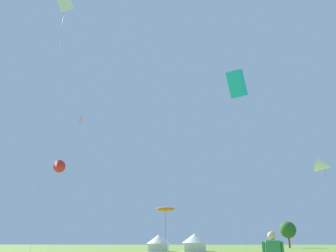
# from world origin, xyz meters

# --- Properties ---
(kite_orange_parafoil) EXTENTS (3.29, 1.55, 7.29)m
(kite_orange_parafoil) POSITION_xyz_m (-2.14, 56.98, 6.77)
(kite_orange_parafoil) COLOR orange
(kite_orange_parafoil) RESTS_ON ground
(kite_cyan_box) EXTENTS (2.32, 2.93, 18.10)m
(kite_cyan_box) POSITION_xyz_m (7.19, 28.97, 16.60)
(kite_cyan_box) COLOR #1EB7CC
(kite_cyan_box) RESTS_ON ground
(kite_white_diamond) EXTENTS (1.26, 3.40, 23.76)m
(kite_white_diamond) POSITION_xyz_m (-9.03, 22.96, 22.29)
(kite_white_diamond) COLOR white
(kite_white_diamond) RESTS_ON ground
(kite_pink_diamond) EXTENTS (2.48, 2.73, 23.31)m
(kite_pink_diamond) POSITION_xyz_m (-17.40, 53.88, 21.55)
(kite_pink_diamond) COLOR pink
(kite_pink_diamond) RESTS_ON ground
(kite_red_delta) EXTENTS (2.49, 2.64, 15.46)m
(kite_red_delta) POSITION_xyz_m (-21.18, 55.19, 14.13)
(kite_red_delta) COLOR red
(kite_red_delta) RESTS_ON ground
(kite_white_delta) EXTENTS (4.01, 3.82, 15.09)m
(kite_white_delta) POSITION_xyz_m (24.19, 53.82, 13.37)
(kite_white_delta) COLOR white
(kite_white_delta) RESTS_ON ground
(festival_tent_left) EXTENTS (4.02, 4.02, 2.62)m
(festival_tent_left) POSITION_xyz_m (-3.32, 57.58, 1.45)
(festival_tent_left) COLOR white
(festival_tent_left) RESTS_ON ground
(festival_tent_right) EXTENTS (4.34, 4.34, 2.82)m
(festival_tent_right) POSITION_xyz_m (2.77, 57.58, 1.56)
(festival_tent_right) COLOR white
(festival_tent_right) RESTS_ON ground
(tree_distant_left) EXTENTS (4.10, 4.10, 6.45)m
(tree_distant_left) POSITION_xyz_m (26.71, 89.44, 4.38)
(tree_distant_left) COLOR brown
(tree_distant_left) RESTS_ON ground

